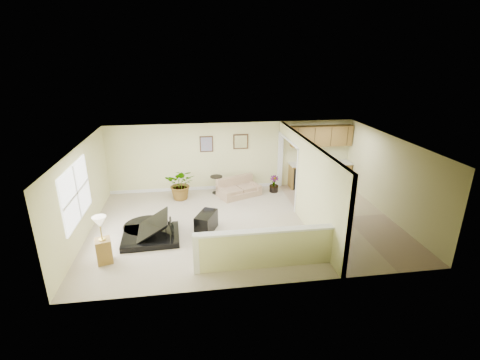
{
  "coord_description": "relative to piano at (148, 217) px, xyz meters",
  "views": [
    {
      "loc": [
        -1.47,
        -9.27,
        4.81
      ],
      "look_at": [
        -0.09,
        0.4,
        1.25
      ],
      "focal_mm": 26.0,
      "sensor_mm": 36.0,
      "label": 1
    }
  ],
  "objects": [
    {
      "name": "left_wall",
      "position": [
        -1.75,
        0.41,
        0.65
      ],
      "size": [
        0.04,
        6.0,
        2.5
      ],
      "primitive_type": "cube",
      "color": "beige",
      "rests_on": "floor"
    },
    {
      "name": "wall_mirror",
      "position": [
        3.05,
        3.38,
        1.2
      ],
      "size": [
        0.55,
        0.04,
        0.55
      ],
      "color": "#3C2516",
      "rests_on": "back_wall"
    },
    {
      "name": "accent_table",
      "position": [
        2.09,
        2.96,
        -0.18
      ],
      "size": [
        0.45,
        0.45,
        0.65
      ],
      "color": "black",
      "rests_on": "floor"
    },
    {
      "name": "interior_partition",
      "position": [
        4.55,
        0.66,
        0.62
      ],
      "size": [
        0.18,
        5.99,
        2.5
      ],
      "color": "beige",
      "rests_on": "floor"
    },
    {
      "name": "right_wall",
      "position": [
        7.25,
        0.41,
        0.65
      ],
      "size": [
        0.04,
        6.0,
        2.5
      ],
      "primitive_type": "cube",
      "color": "beige",
      "rests_on": "floor"
    },
    {
      "name": "pony_half_wall",
      "position": [
        2.82,
        -1.89,
        -0.08
      ],
      "size": [
        3.42,
        0.22,
        1.0
      ],
      "color": "beige",
      "rests_on": "floor"
    },
    {
      "name": "floor",
      "position": [
        2.75,
        0.41,
        -0.6
      ],
      "size": [
        9.0,
        9.0,
        0.0
      ],
      "primitive_type": "plane",
      "color": "#BDAC93",
      "rests_on": "ground"
    },
    {
      "name": "piano",
      "position": [
        0.0,
        0.0,
        0.0
      ],
      "size": [
        1.84,
        1.91,
        1.44
      ],
      "rotation": [
        0.0,
        0.0,
        0.05
      ],
      "color": "black",
      "rests_on": "floor"
    },
    {
      "name": "small_plant",
      "position": [
        4.2,
        2.79,
        -0.34
      ],
      "size": [
        0.37,
        0.37,
        0.62
      ],
      "color": "black",
      "rests_on": "floor"
    },
    {
      "name": "left_window",
      "position": [
        -1.74,
        -0.09,
        0.85
      ],
      "size": [
        0.05,
        2.15,
        1.45
      ],
      "primitive_type": "cube",
      "color": "white",
      "rests_on": "left_wall"
    },
    {
      "name": "piano_bench",
      "position": [
        1.58,
        0.1,
        -0.32
      ],
      "size": [
        0.73,
        0.93,
        0.55
      ],
      "primitive_type": "cube",
      "rotation": [
        0.0,
        0.0,
        -0.43
      ],
      "color": "black",
      "rests_on": "floor"
    },
    {
      "name": "front_wall",
      "position": [
        2.75,
        -2.59,
        0.65
      ],
      "size": [
        9.0,
        0.04,
        2.5
      ],
      "primitive_type": "cube",
      "color": "beige",
      "rests_on": "floor"
    },
    {
      "name": "palm_plant",
      "position": [
        0.85,
        2.6,
        -0.05
      ],
      "size": [
        1.16,
        1.05,
        1.13
      ],
      "color": "black",
      "rests_on": "floor"
    },
    {
      "name": "wall_art_left",
      "position": [
        1.8,
        3.38,
        1.15
      ],
      "size": [
        0.48,
        0.04,
        0.58
      ],
      "color": "#3C2516",
      "rests_on": "back_wall"
    },
    {
      "name": "loveseat",
      "position": [
        2.87,
        2.67,
        -0.28
      ],
      "size": [
        1.76,
        1.35,
        0.83
      ],
      "rotation": [
        0.0,
        0.0,
        0.4
      ],
      "color": "tan",
      "rests_on": "floor"
    },
    {
      "name": "kitchen_vinyl",
      "position": [
        5.9,
        0.41,
        -0.6
      ],
      "size": [
        2.7,
        6.0,
        0.01
      ],
      "primitive_type": "cube",
      "color": "tan",
      "rests_on": "floor"
    },
    {
      "name": "ceiling",
      "position": [
        2.75,
        0.41,
        1.9
      ],
      "size": [
        9.0,
        6.0,
        0.04
      ],
      "primitive_type": "cube",
      "color": "silver",
      "rests_on": "back_wall"
    },
    {
      "name": "kitchen_cabinets",
      "position": [
        5.94,
        3.14,
        0.27
      ],
      "size": [
        2.36,
        0.65,
        2.33
      ],
      "color": "olive",
      "rests_on": "floor"
    },
    {
      "name": "back_wall",
      "position": [
        2.75,
        3.41,
        0.65
      ],
      "size": [
        9.0,
        0.04,
        2.5
      ],
      "primitive_type": "cube",
      "color": "beige",
      "rests_on": "floor"
    },
    {
      "name": "lamp_stand",
      "position": [
        -0.97,
        -1.13,
        -0.08
      ],
      "size": [
        0.45,
        0.45,
        1.22
      ],
      "color": "olive",
      "rests_on": "floor"
    }
  ]
}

